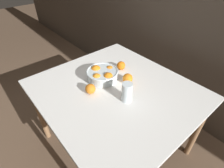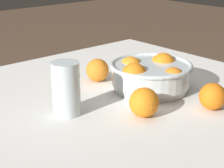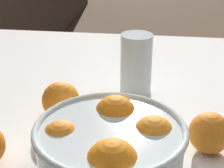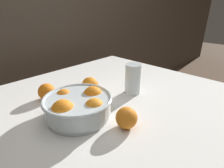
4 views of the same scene
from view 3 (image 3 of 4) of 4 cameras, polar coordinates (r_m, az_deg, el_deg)
The scene contains 5 objects.
dining_table at distance 0.82m, azimuth 1.22°, elevation -9.90°, with size 1.16×1.06×0.72m.
fruit_bowl at distance 0.62m, azimuth -0.37°, elevation -9.16°, with size 0.25×0.25×0.10m.
juice_glass at distance 0.87m, azimuth 3.68°, elevation 2.70°, with size 0.07×0.07×0.14m.
orange_loose_near_bowl at distance 0.77m, azimuth -7.87°, elevation -2.59°, with size 0.08×0.08×0.08m, color orange.
orange_loose_front at distance 0.69m, azimuth 14.62°, elevation -7.22°, with size 0.07×0.07×0.07m, color orange.
Camera 3 is at (-0.66, -0.07, 1.12)m, focal length 60.00 mm.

